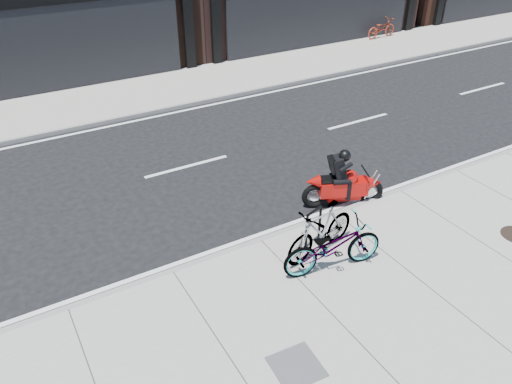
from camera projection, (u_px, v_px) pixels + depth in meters
ground at (220, 201)px, 12.11m from camera, size 120.00×120.00×0.00m
sidewalk_near at (352, 338)px, 8.41m from camera, size 60.00×6.00×0.13m
sidewalk_far at (122, 97)px, 17.77m from camera, size 60.00×3.50×0.13m
bike_rack at (313, 224)px, 10.25m from camera, size 0.49×0.19×0.85m
bicycle_front at (333, 246)px, 9.55m from camera, size 2.15×1.06×1.08m
bicycle_rear at (321, 230)px, 9.96m from camera, size 1.91×0.86×1.11m
motorcycle at (347, 183)px, 11.68m from camera, size 1.89×1.05×1.49m
bicycle_far at (381, 28)px, 24.03m from camera, size 1.76×0.71×0.90m
utility_grate at (296, 367)px, 7.83m from camera, size 0.80×0.80×0.02m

